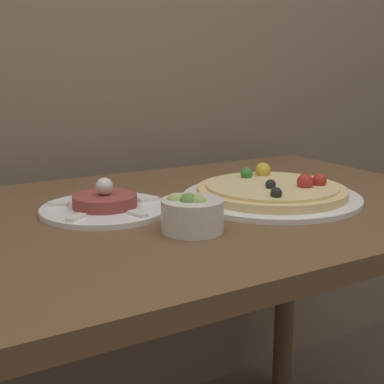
% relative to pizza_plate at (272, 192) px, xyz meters
% --- Properties ---
extents(dining_table, '(1.24, 0.74, 0.75)m').
position_rel_pizza_plate_xyz_m(dining_table, '(-0.21, 0.03, -0.12)').
color(dining_table, brown).
rests_on(dining_table, ground_plane).
extents(pizza_plate, '(0.36, 0.36, 0.06)m').
position_rel_pizza_plate_xyz_m(pizza_plate, '(0.00, 0.00, 0.00)').
color(pizza_plate, white).
rests_on(pizza_plate, dining_table).
extents(tartare_plate, '(0.24, 0.24, 0.07)m').
position_rel_pizza_plate_xyz_m(tartare_plate, '(-0.33, 0.08, -0.00)').
color(tartare_plate, white).
rests_on(tartare_plate, dining_table).
extents(small_bowl, '(0.10, 0.10, 0.07)m').
position_rel_pizza_plate_xyz_m(small_bowl, '(-0.25, -0.10, 0.01)').
color(small_bowl, silver).
rests_on(small_bowl, dining_table).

